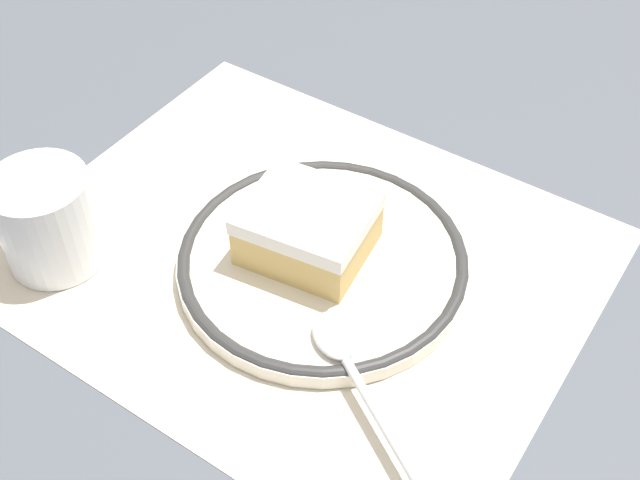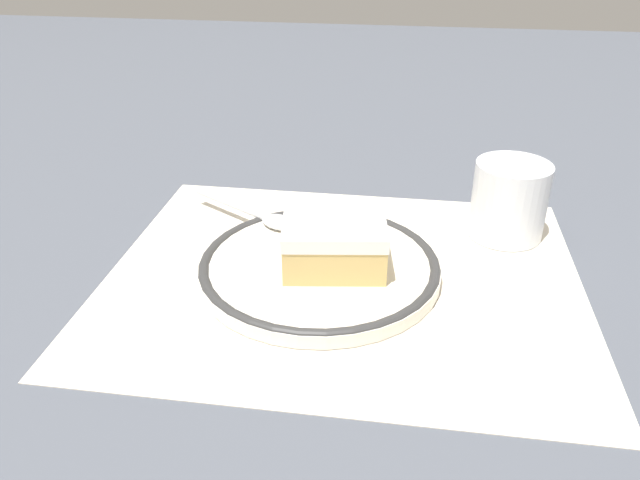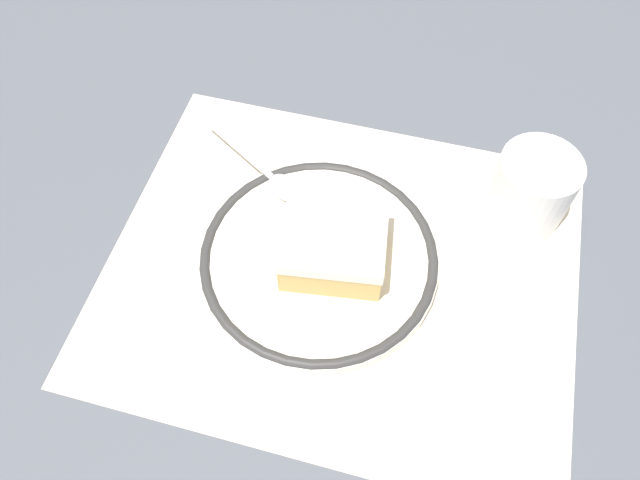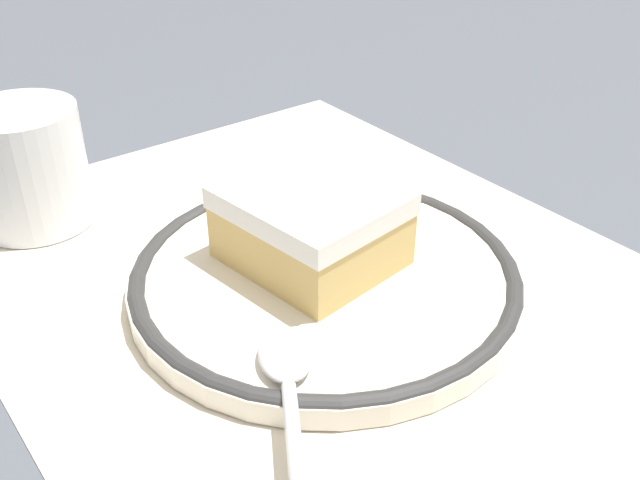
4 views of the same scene
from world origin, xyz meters
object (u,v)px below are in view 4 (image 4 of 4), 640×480
Objects in this scene: plate at (320,278)px; spoon at (289,389)px; cake_slice at (308,226)px; cup at (29,174)px.

spoon reaches higher than plate.
cup is at bearing -148.08° from cake_slice.
spoon is 1.69× the size of cup.
cake_slice is 0.11m from spoon.
cake_slice reaches higher than spoon.
plate is 0.03m from cake_slice.
spoon is 0.24m from cup.
spoon is (0.08, -0.07, -0.02)m from cake_slice.
plate is 0.20m from cup.
plate is at bearing -8.84° from cake_slice.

